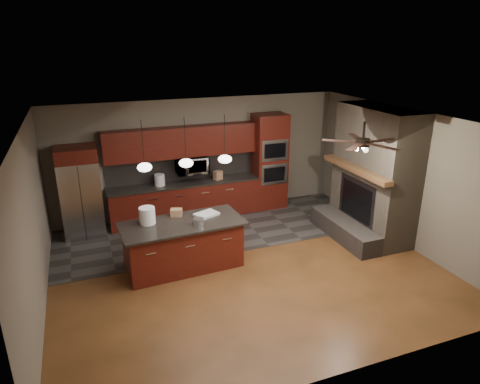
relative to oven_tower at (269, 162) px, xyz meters
name	(u,v)px	position (x,y,z in m)	size (l,w,h in m)	color
ground	(246,267)	(-1.70, -2.69, -1.19)	(7.00, 7.00, 0.00)	brown
ceiling	(246,121)	(-1.70, -2.69, 1.61)	(7.00, 6.00, 0.02)	white
back_wall	(200,157)	(-1.70, 0.31, 0.21)	(7.00, 0.02, 2.80)	#686053
right_wall	(403,177)	(1.80, -2.69, 0.21)	(0.02, 6.00, 2.80)	#686053
left_wall	(32,227)	(-5.20, -2.69, 0.21)	(0.02, 6.00, 2.80)	#686053
slate_tile_patch	(216,229)	(-1.70, -0.89, -1.19)	(7.00, 2.40, 0.01)	#393734
fireplace_column	(372,178)	(1.34, -2.29, 0.11)	(1.30, 2.10, 2.80)	brown
back_cabinetry	(184,182)	(-2.18, 0.05, -0.30)	(3.59, 0.64, 2.20)	#56170F
oven_tower	(269,162)	(0.00, 0.00, 0.00)	(0.80, 0.63, 2.38)	#56170F
microwave	(192,165)	(-1.98, 0.06, 0.11)	(0.73, 0.41, 0.50)	silver
refrigerator	(81,192)	(-4.48, -0.07, -0.20)	(0.84, 0.75, 1.98)	silver
kitchen_island	(183,245)	(-2.79, -2.27, -0.73)	(2.30, 1.14, 0.92)	#56170F
white_bucket	(147,216)	(-3.38, -2.08, -0.12)	(0.29, 0.29, 0.31)	white
paint_can	(199,222)	(-2.53, -2.48, -0.21)	(0.19, 0.19, 0.13)	silver
paint_tray	(206,214)	(-2.27, -2.10, -0.25)	(0.43, 0.30, 0.04)	silver
cardboard_box	(176,212)	(-2.81, -1.92, -0.20)	(0.22, 0.16, 0.14)	#9F7352
counter_bucket	(160,180)	(-2.76, 0.01, -0.16)	(0.23, 0.23, 0.27)	white
counter_box	(218,175)	(-1.37, -0.04, -0.19)	(0.19, 0.15, 0.21)	#A17553
pendant_left	(145,167)	(-3.35, -1.99, 0.77)	(0.26, 0.26, 0.92)	black
pendant_center	(186,163)	(-2.60, -1.99, 0.77)	(0.26, 0.26, 0.92)	black
pendant_right	(225,159)	(-1.85, -1.99, 0.77)	(0.26, 0.26, 0.92)	black
ceiling_fan	(363,142)	(0.10, -3.49, 1.27)	(1.27, 1.33, 0.41)	black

